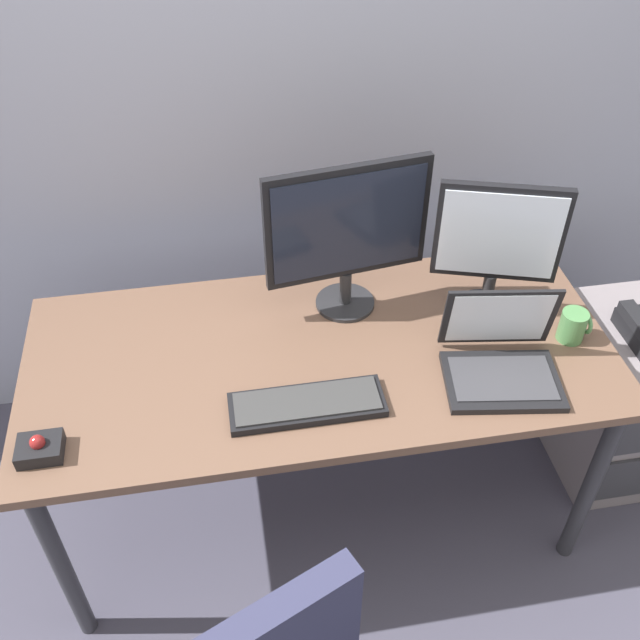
% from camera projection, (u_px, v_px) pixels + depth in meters
% --- Properties ---
extents(ground_plane, '(8.00, 8.00, 0.00)m').
position_uv_depth(ground_plane, '(320.00, 503.00, 2.56)').
color(ground_plane, '#454353').
extents(back_wall, '(6.00, 0.10, 2.80)m').
position_uv_depth(back_wall, '(279.00, 30.00, 2.17)').
color(back_wall, '#9EA2B8').
rests_on(back_wall, ground).
extents(desk, '(1.68, 0.76, 0.75)m').
position_uv_depth(desk, '(320.00, 370.00, 2.11)').
color(desk, brown).
rests_on(desk, ground).
extents(file_cabinet, '(0.42, 0.53, 0.59)m').
position_uv_depth(file_cabinet, '(621.00, 395.00, 2.55)').
color(file_cabinet, gray).
rests_on(file_cabinet, ground).
extents(monitor_main, '(0.48, 0.18, 0.48)m').
position_uv_depth(monitor_main, '(347.00, 231.00, 2.03)').
color(monitor_main, '#262628').
rests_on(monitor_main, desk).
extents(monitor_side, '(0.35, 0.18, 0.44)m').
position_uv_depth(monitor_side, '(497.00, 245.00, 2.03)').
color(monitor_side, '#262628').
rests_on(monitor_side, desk).
extents(keyboard, '(0.41, 0.14, 0.03)m').
position_uv_depth(keyboard, '(307.00, 404.00, 1.89)').
color(keyboard, black).
rests_on(keyboard, desk).
extents(laptop, '(0.35, 0.31, 0.24)m').
position_uv_depth(laptop, '(501.00, 357.00, 1.96)').
color(laptop, black).
rests_on(laptop, desk).
extents(trackball_mouse, '(0.11, 0.09, 0.07)m').
position_uv_depth(trackball_mouse, '(40.00, 448.00, 1.77)').
color(trackball_mouse, black).
rests_on(trackball_mouse, desk).
extents(coffee_mug, '(0.09, 0.08, 0.10)m').
position_uv_depth(coffee_mug, '(573.00, 326.00, 2.07)').
color(coffee_mug, '#4F884C').
rests_on(coffee_mug, desk).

